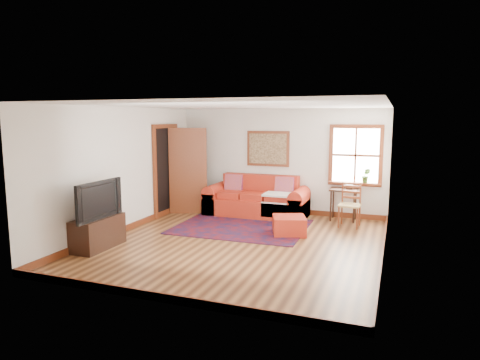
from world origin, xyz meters
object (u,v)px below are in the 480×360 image
at_px(red_leather_sofa, 257,202).
at_px(red_ottoman, 289,225).
at_px(side_table, 344,194).
at_px(media_cabinet, 98,233).
at_px(ladder_back_chair, 350,203).

height_order(red_leather_sofa, red_ottoman, red_leather_sofa).
relative_size(side_table, media_cabinet, 0.71).
distance_m(red_leather_sofa, side_table, 2.00).
bearing_deg(red_ottoman, side_table, 41.81).
xyz_separation_m(side_table, ladder_back_chair, (0.20, -0.50, -0.09)).
bearing_deg(red_ottoman, media_cabinet, -164.57).
xyz_separation_m(red_leather_sofa, ladder_back_chair, (2.17, -0.33, 0.19)).
height_order(red_ottoman, media_cabinet, media_cabinet).
distance_m(red_leather_sofa, red_ottoman, 1.79).
xyz_separation_m(red_ottoman, ladder_back_chair, (1.05, 1.06, 0.32)).
distance_m(side_table, ladder_back_chair, 0.54).
distance_m(red_leather_sofa, ladder_back_chair, 2.21).
height_order(side_table, ladder_back_chair, ladder_back_chair).
bearing_deg(red_leather_sofa, ladder_back_chair, -8.70).
relative_size(ladder_back_chair, media_cabinet, 0.92).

